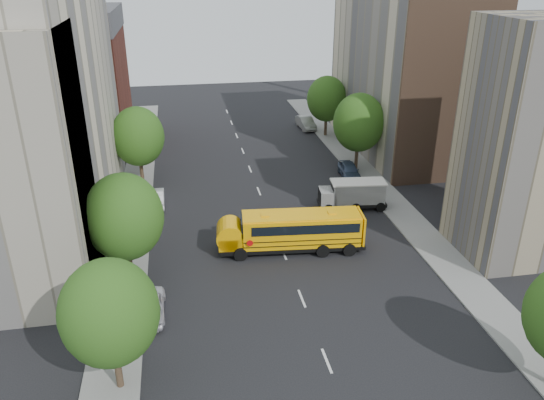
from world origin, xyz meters
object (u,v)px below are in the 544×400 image
object	(u,v)px
school_bus	(290,230)
parked_car_1	(156,198)
street_tree_0	(110,313)
street_tree_4	(359,123)
safari_truck	(353,194)
parked_car_5	(306,123)
parked_car_0	(151,305)
street_tree_2	(138,137)
parked_car_4	(349,170)
street_tree_1	(124,217)
street_tree_5	(327,99)

from	to	relation	value
school_bus	parked_car_1	distance (m)	14.44
street_tree_0	school_bus	bearing A→B (deg)	46.98
street_tree_4	parked_car_1	bearing A→B (deg)	-165.32
street_tree_0	safari_truck	bearing A→B (deg)	45.38
parked_car_5	parked_car_0	bearing A→B (deg)	-120.39
safari_truck	parked_car_0	distance (m)	21.46
street_tree_2	parked_car_5	world-z (taller)	street_tree_2
parked_car_0	parked_car_4	bearing A→B (deg)	-133.38
street_tree_1	parked_car_5	xyz separation A→B (m)	(20.32, 33.56, -4.17)
street_tree_4	parked_car_4	size ratio (longest dim) A/B	1.86
street_tree_0	parked_car_0	distance (m)	7.30
parked_car_0	school_bus	bearing A→B (deg)	-147.39
street_tree_4	school_bus	size ratio (longest dim) A/B	0.73
parked_car_1	street_tree_2	bearing A→B (deg)	-76.27
street_tree_4	parked_car_0	xyz separation A→B (m)	(-20.60, -21.99, -4.34)
parked_car_0	parked_car_1	size ratio (longest dim) A/B	1.03
street_tree_0	street_tree_5	bearing A→B (deg)	61.19
parked_car_0	parked_car_1	distance (m)	16.60
safari_truck	parked_car_0	world-z (taller)	safari_truck
parked_car_4	parked_car_0	bearing A→B (deg)	-128.87
parked_car_4	parked_car_5	world-z (taller)	parked_car_5
street_tree_0	parked_car_5	distance (m)	48.22
parked_car_1	street_tree_5	bearing A→B (deg)	-140.64
street_tree_1	safari_truck	xyz separation A→B (m)	(18.59, 8.84, -3.61)
street_tree_1	school_bus	bearing A→B (deg)	11.76
street_tree_5	parked_car_0	bearing A→B (deg)	-121.22
street_tree_0	street_tree_5	xyz separation A→B (m)	(22.00, 40.00, 0.06)
parked_car_1	parked_car_5	world-z (taller)	parked_car_5
street_tree_1	street_tree_5	bearing A→B (deg)	53.75
school_bus	parked_car_0	xyz separation A→B (m)	(-10.18, -6.40, -0.98)
street_tree_0	parked_car_5	bearing A→B (deg)	64.99
parked_car_0	parked_car_5	distance (m)	42.05
street_tree_5	school_bus	distance (m)	29.64
parked_car_1	street_tree_1	bearing A→B (deg)	82.85
street_tree_0	street_tree_4	bearing A→B (deg)	51.84
school_bus	parked_car_4	xyz separation A→B (m)	(9.02, 13.60, -0.98)
street_tree_1	parked_car_5	world-z (taller)	street_tree_1
street_tree_2	street_tree_5	size ratio (longest dim) A/B	1.03
safari_truck	parked_car_1	world-z (taller)	safari_truck
street_tree_5	safari_truck	world-z (taller)	street_tree_5
street_tree_0	street_tree_5	world-z (taller)	street_tree_5
school_bus	parked_car_5	xyz separation A→B (m)	(8.74, 31.15, -0.94)
street_tree_0	school_bus	world-z (taller)	street_tree_0
street_tree_4	parked_car_0	bearing A→B (deg)	-133.13
parked_car_1	street_tree_4	bearing A→B (deg)	-166.14
street_tree_1	street_tree_4	size ratio (longest dim) A/B	0.98
street_tree_5	parked_car_5	distance (m)	5.55
safari_truck	street_tree_5	bearing A→B (deg)	86.89
safari_truck	parked_car_5	bearing A→B (deg)	92.04
street_tree_4	parked_car_1	distance (m)	21.74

